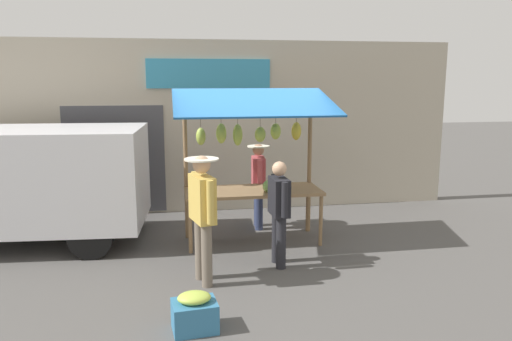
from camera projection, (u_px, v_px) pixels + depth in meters
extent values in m
plane|color=#514F4C|center=(253.00, 241.00, 8.26)|extent=(40.00, 40.00, 0.00)
cube|color=#B2A893|center=(235.00, 126.00, 10.08)|extent=(9.00, 0.25, 3.40)
cube|color=teal|center=(209.00, 74.00, 9.66)|extent=(2.40, 0.06, 0.56)
cube|color=#47474C|center=(115.00, 160.00, 9.66)|extent=(1.90, 0.04, 2.10)
cube|color=olive|center=(253.00, 191.00, 8.10)|extent=(2.20, 0.90, 0.05)
cylinder|color=olive|center=(190.00, 227.00, 7.63)|extent=(0.06, 0.06, 0.83)
cylinder|color=olive|center=(321.00, 221.00, 7.98)|extent=(0.06, 0.06, 0.83)
cylinder|color=olive|center=(188.00, 214.00, 8.38)|extent=(0.06, 0.06, 0.83)
cylinder|color=olive|center=(308.00, 208.00, 8.73)|extent=(0.06, 0.06, 0.83)
cylinder|color=olive|center=(186.00, 169.00, 8.25)|extent=(0.07, 0.07, 2.35)
cylinder|color=olive|center=(309.00, 166.00, 8.61)|extent=(0.07, 0.07, 2.35)
cylinder|color=olive|center=(249.00, 110.00, 8.25)|extent=(2.12, 0.06, 0.06)
cube|color=#19518C|center=(254.00, 102.00, 7.69)|extent=(2.50, 1.46, 0.39)
cylinder|color=brown|center=(297.00, 116.00, 8.42)|extent=(0.01, 0.01, 0.22)
ellipsoid|color=yellow|center=(296.00, 131.00, 8.46)|extent=(0.25, 0.24, 0.31)
cylinder|color=brown|center=(276.00, 116.00, 8.33)|extent=(0.01, 0.01, 0.23)
ellipsoid|color=#B2CC4C|center=(276.00, 131.00, 8.37)|extent=(0.24, 0.23, 0.27)
cylinder|color=brown|center=(260.00, 118.00, 8.27)|extent=(0.01, 0.01, 0.28)
ellipsoid|color=#B2CC4C|center=(260.00, 135.00, 8.32)|extent=(0.25, 0.24, 0.26)
cylinder|color=brown|center=(238.00, 117.00, 8.26)|extent=(0.01, 0.01, 0.24)
ellipsoid|color=#B2CC4C|center=(238.00, 135.00, 8.31)|extent=(0.24, 0.24, 0.36)
cylinder|color=brown|center=(221.00, 117.00, 8.20)|extent=(0.01, 0.01, 0.22)
ellipsoid|color=#B2CC4C|center=(221.00, 133.00, 8.25)|extent=(0.21, 0.24, 0.33)
cylinder|color=brown|center=(200.00, 119.00, 8.09)|extent=(0.01, 0.01, 0.28)
ellipsoid|color=#B2CC4C|center=(201.00, 136.00, 8.14)|extent=(0.21, 0.23, 0.29)
ellipsoid|color=gold|center=(194.00, 186.00, 8.16)|extent=(0.16, 0.20, 0.10)
sphere|color=#729E4C|center=(269.00, 186.00, 7.88)|extent=(0.20, 0.20, 0.20)
ellipsoid|color=orange|center=(196.00, 184.00, 8.20)|extent=(0.24, 0.17, 0.14)
cylinder|color=navy|center=(258.00, 205.00, 9.08)|extent=(0.14, 0.14, 0.75)
cylinder|color=navy|center=(259.00, 209.00, 8.83)|extent=(0.14, 0.14, 0.75)
cube|color=#BF4C51|center=(258.00, 172.00, 8.83)|extent=(0.26, 0.47, 0.53)
cylinder|color=#BF4C51|center=(257.00, 168.00, 9.11)|extent=(0.09, 0.09, 0.49)
cylinder|color=#BF4C51|center=(260.00, 174.00, 8.55)|extent=(0.09, 0.09, 0.49)
sphere|color=#A87A5B|center=(258.00, 150.00, 8.76)|extent=(0.21, 0.21, 0.21)
cylinder|color=beige|center=(258.00, 146.00, 8.75)|extent=(0.39, 0.39, 0.02)
cylinder|color=#726656|center=(207.00, 255.00, 6.40)|extent=(0.14, 0.14, 0.84)
cylinder|color=#726656|center=(200.00, 249.00, 6.65)|extent=(0.14, 0.14, 0.84)
cube|color=gold|center=(202.00, 199.00, 6.39)|extent=(0.34, 0.55, 0.60)
cylinder|color=gold|center=(210.00, 202.00, 6.10)|extent=(0.09, 0.09, 0.55)
cylinder|color=gold|center=(195.00, 192.00, 6.67)|extent=(0.09, 0.09, 0.55)
sphere|color=tan|center=(202.00, 165.00, 6.31)|extent=(0.23, 0.23, 0.23)
cylinder|color=beige|center=(201.00, 159.00, 6.30)|extent=(0.44, 0.44, 0.02)
cylinder|color=#232328|center=(281.00, 243.00, 7.02)|extent=(0.14, 0.14, 0.75)
cylinder|color=#232328|center=(276.00, 237.00, 7.26)|extent=(0.14, 0.14, 0.75)
cube|color=black|center=(279.00, 197.00, 7.03)|extent=(0.24, 0.46, 0.53)
cylinder|color=black|center=(285.00, 200.00, 6.75)|extent=(0.09, 0.09, 0.49)
cylinder|color=black|center=(274.00, 191.00, 7.30)|extent=(0.09, 0.09, 0.49)
sphere|color=tan|center=(279.00, 169.00, 6.95)|extent=(0.21, 0.21, 0.21)
cube|color=silver|center=(3.00, 177.00, 7.93)|extent=(4.52, 2.16, 1.55)
cylinder|color=black|center=(90.00, 237.00, 7.41)|extent=(0.67, 0.23, 0.66)
cylinder|color=black|center=(111.00, 209.00, 9.04)|extent=(0.67, 0.23, 0.66)
cube|color=teal|center=(195.00, 316.00, 5.32)|extent=(0.51, 0.42, 0.32)
ellipsoid|color=#B2CC4C|center=(194.00, 298.00, 5.28)|extent=(0.36, 0.28, 0.12)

